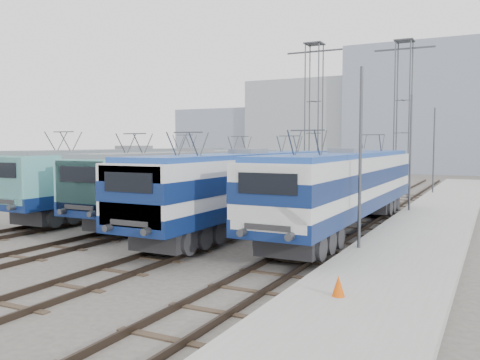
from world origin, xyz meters
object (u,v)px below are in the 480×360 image
object	(u,v)px
catenary_tower_west	(314,112)
locomotive_far_right	(345,183)
locomotive_center_left	(194,177)
locomotive_center_right	(247,182)
mast_front	(360,162)
mast_mid	(410,155)
safety_cone	(338,286)
locomotive_far_left	(132,174)
catenary_tower_east	(403,112)
mast_rear	(434,152)

from	to	relation	value
catenary_tower_west	locomotive_far_right	bearing A→B (deg)	-66.13
locomotive_center_left	locomotive_center_right	bearing A→B (deg)	-27.29
mast_front	mast_mid	distance (m)	12.00
catenary_tower_west	safety_cone	xyz separation A→B (m)	(9.62, -26.28, -6.07)
locomotive_far_left	mast_mid	world-z (taller)	mast_mid
mast_mid	safety_cone	size ratio (longest dim) A/B	12.99
locomotive_far_left	locomotive_center_left	distance (m)	4.50
locomotive_center_right	catenary_tower_west	xyz separation A→B (m)	(-2.25, 16.57, 4.32)
mast_mid	safety_cone	world-z (taller)	mast_mid
locomotive_far_left	locomotive_center_right	distance (m)	9.31
locomotive_center_right	locomotive_far_right	distance (m)	4.69
catenary_tower_west	mast_mid	size ratio (longest dim) A/B	1.71
locomotive_center_right	catenary_tower_east	world-z (taller)	catenary_tower_east
mast_front	locomotive_center_left	bearing A→B (deg)	152.05
locomotive_center_right	safety_cone	distance (m)	12.32
mast_mid	safety_cone	xyz separation A→B (m)	(1.02, -18.28, -2.93)
locomotive_far_left	mast_rear	distance (m)	23.82
locomotive_center_left	locomotive_center_right	xyz separation A→B (m)	(4.50, -2.32, 0.05)
mast_rear	locomotive_center_right	bearing A→B (deg)	-107.16
mast_mid	locomotive_far_right	bearing A→B (deg)	-104.31
mast_front	mast_mid	bearing A→B (deg)	90.00
locomotive_center_left	mast_mid	size ratio (longest dim) A/B	2.61
locomotive_center_right	catenary_tower_west	distance (m)	17.27
locomotive_far_right	mast_mid	world-z (taller)	mast_mid
locomotive_center_right	locomotive_center_left	bearing A→B (deg)	152.71
locomotive_center_left	mast_rear	size ratio (longest dim) A/B	2.61
locomotive_far_right	catenary_tower_east	xyz separation A→B (m)	(-0.25, 17.25, 4.29)
locomotive_far_right	safety_cone	size ratio (longest dim) A/B	34.24
catenary_tower_west	mast_mid	distance (m)	12.16
catenary_tower_east	mast_front	world-z (taller)	catenary_tower_east
catenary_tower_east	mast_front	xyz separation A→B (m)	(2.10, -22.00, -3.14)
locomotive_center_left	safety_cone	xyz separation A→B (m)	(11.87, -12.04, -1.71)
catenary_tower_east	safety_cone	bearing A→B (deg)	-83.70
locomotive_far_right	catenary_tower_west	xyz separation A→B (m)	(-6.75, 15.25, 4.29)
locomotive_far_left	mast_mid	distance (m)	16.59
catenary_tower_east	safety_cone	world-z (taller)	catenary_tower_east
mast_mid	safety_cone	bearing A→B (deg)	-86.80
locomotive_far_left	mast_rear	world-z (taller)	mast_rear
locomotive_center_left	mast_mid	world-z (taller)	mast_mid
locomotive_far_left	locomotive_center_left	size ratio (longest dim) A/B	1.03
locomotive_far_left	mast_front	size ratio (longest dim) A/B	2.69
catenary_tower_east	mast_mid	distance (m)	10.69
locomotive_far_left	locomotive_center_left	xyz separation A→B (m)	(4.50, -0.07, -0.06)
mast_front	safety_cone	size ratio (longest dim) A/B	12.99
locomotive_center_left	safety_cone	distance (m)	16.99
locomotive_far_right	mast_mid	xyz separation A→B (m)	(1.85, 7.25, 1.15)
catenary_tower_east	mast_front	distance (m)	22.32
locomotive_far_left	mast_mid	size ratio (longest dim) A/B	2.69
locomotive_center_right	locomotive_far_right	xyz separation A→B (m)	(4.50, 1.31, 0.03)
locomotive_far_right	mast_front	xyz separation A→B (m)	(1.85, -4.75, 1.15)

